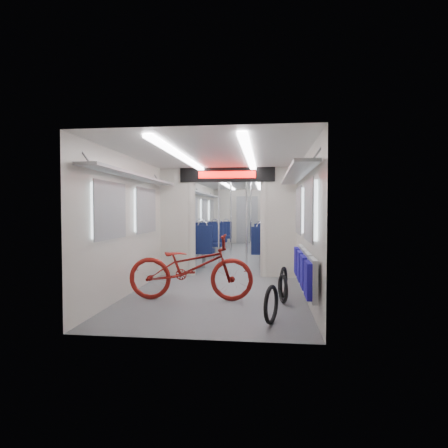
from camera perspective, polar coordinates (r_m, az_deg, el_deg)
name	(u,v)px	position (r m, az deg, el deg)	size (l,w,h in m)	color
carriage	(235,207)	(9.71, 1.62, 2.67)	(12.00, 12.02, 2.31)	#515456
bicycle	(191,267)	(5.90, -5.11, -6.57)	(0.68, 1.95, 1.03)	maroon
flip_bench	(304,269)	(5.41, 12.08, -6.70)	(0.12, 2.10, 0.50)	gray
bike_hoop_a	(271,306)	(4.75, 7.20, -12.36)	(0.49, 0.49, 0.05)	black
bike_hoop_b	(283,290)	(5.79, 8.95, -9.95)	(0.44, 0.44, 0.05)	black
bike_hoop_c	(283,284)	(6.16, 9.04, -8.96)	(0.50, 0.50, 0.05)	black
seat_bay_near_left	(201,241)	(10.12, -3.55, -2.64)	(0.95, 2.27, 1.16)	#0C1439
seat_bay_near_right	(271,242)	(9.95, 7.11, -2.80)	(0.93, 2.17, 1.13)	#0C1439
seat_bay_far_left	(217,235)	(13.30, -1.12, -1.63)	(0.90, 2.04, 1.09)	#0C1439
seat_bay_far_right	(270,234)	(13.66, 6.95, -1.56)	(0.90, 2.01, 1.08)	#0C1439
stanchion_near_left	(219,221)	(8.60, -0.82, 0.41)	(0.04, 0.04, 2.30)	silver
stanchion_near_right	(247,221)	(8.78, 3.46, 0.44)	(0.04, 0.04, 2.30)	silver
stanchion_far_left	(231,218)	(11.70, 1.05, 0.86)	(0.04, 0.04, 2.30)	silver
stanchion_far_right	(251,218)	(11.82, 4.11, 0.86)	(0.05, 0.05, 2.30)	silver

